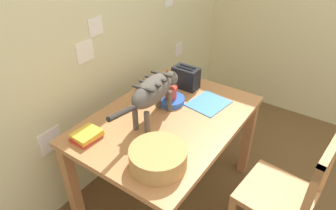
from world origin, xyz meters
The scene contains 10 objects.
wall_rear centered at (0.00, 1.79, 1.25)m, with size 4.29×0.11×2.50m.
dining_table centered at (0.07, 1.15, 0.65)m, with size 1.26×0.89×0.74m.
cat centered at (0.01, 1.22, 0.96)m, with size 0.73×0.20×0.31m.
saucer_bowl centered at (0.24, 1.25, 0.76)m, with size 0.20×0.20×0.04m, color blue.
coffee_mug centered at (0.24, 1.25, 0.83)m, with size 0.13×0.09×0.09m.
magazine centered at (0.38, 1.01, 0.74)m, with size 0.28×0.24×0.01m, color #3B7EBD.
book_stack centered at (-0.40, 1.43, 0.77)m, with size 0.18×0.15×0.05m.
wicker_basket centered at (-0.33, 0.94, 0.80)m, with size 0.32×0.32×0.11m.
toaster centered at (0.50, 1.28, 0.83)m, with size 0.12×0.20×0.18m.
wooden_chair_near centered at (0.12, 0.33, 0.46)m, with size 0.46×0.46×0.94m.
Camera 1 is at (-1.28, 0.21, 1.91)m, focal length 31.76 mm.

